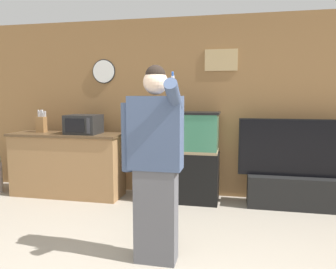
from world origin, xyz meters
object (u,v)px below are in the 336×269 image
object	(u,v)px
tv_on_stand	(299,182)
microwave	(84,124)
aquarium_on_stand	(179,157)
person_standing	(155,162)
counter_island	(67,164)
knife_block	(41,124)

from	to	relation	value
tv_on_stand	microwave	bearing A→B (deg)	-177.53
aquarium_on_stand	person_standing	world-z (taller)	person_standing
microwave	person_standing	size ratio (longest dim) A/B	0.26
aquarium_on_stand	tv_on_stand	xyz separation A→B (m)	(1.61, 0.04, -0.28)
counter_island	aquarium_on_stand	world-z (taller)	aquarium_on_stand
counter_island	aquarium_on_stand	distance (m)	1.66
counter_island	microwave	size ratio (longest dim) A/B	3.64
aquarium_on_stand	counter_island	bearing A→B (deg)	-176.82
knife_block	aquarium_on_stand	size ratio (longest dim) A/B	0.27
counter_island	person_standing	bearing A→B (deg)	-42.97
counter_island	person_standing	world-z (taller)	person_standing
counter_island	tv_on_stand	xyz separation A→B (m)	(3.26, 0.13, -0.12)
microwave	aquarium_on_stand	size ratio (longest dim) A/B	0.36
tv_on_stand	person_standing	world-z (taller)	person_standing
counter_island	microwave	distance (m)	0.66
microwave	tv_on_stand	world-z (taller)	microwave
knife_block	aquarium_on_stand	xyz separation A→B (m)	(2.08, 0.04, -0.43)
microwave	knife_block	world-z (taller)	knife_block
aquarium_on_stand	microwave	bearing A→B (deg)	-176.14
microwave	knife_block	distance (m)	0.71
counter_island	aquarium_on_stand	xyz separation A→B (m)	(1.65, 0.09, 0.16)
aquarium_on_stand	tv_on_stand	size ratio (longest dim) A/B	0.79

